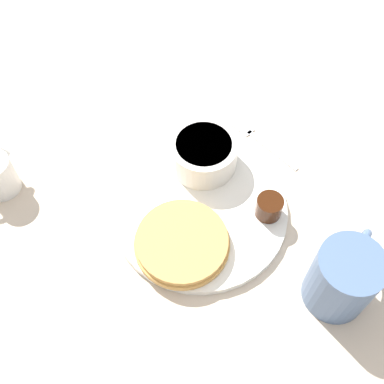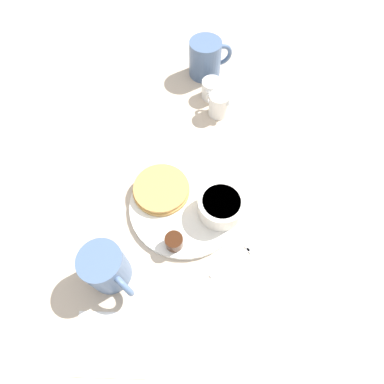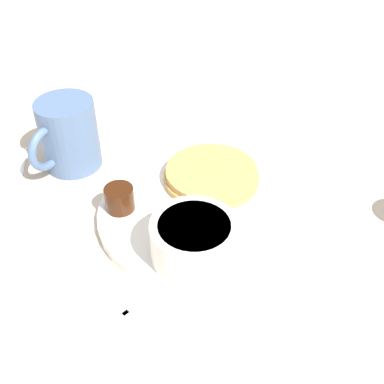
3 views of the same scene
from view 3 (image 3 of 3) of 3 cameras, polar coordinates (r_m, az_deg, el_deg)
The scene contains 8 objects.
ground_plane at distance 0.61m, azimuth 0.45°, elevation -2.93°, with size 4.00×4.00×0.00m, color #C6B299.
plate at distance 0.61m, azimuth 0.45°, elevation -2.51°, with size 0.25×0.25×0.01m.
pancake_stack at distance 0.64m, azimuth 2.32°, elevation 2.02°, with size 0.13×0.13×0.02m.
bowl at distance 0.53m, azimuth 0.25°, elevation -5.59°, with size 0.10×0.10×0.05m.
syrup_cup at distance 0.60m, azimuth -8.59°, elevation -0.77°, with size 0.04×0.04×0.03m.
butter_ramekin at distance 0.53m, azimuth -1.29°, elevation -7.12°, with size 0.05×0.05×0.04m.
coffee_mug at distance 0.69m, azimuth -14.51°, elevation 6.52°, with size 0.11×0.08×0.10m.
fork at distance 0.52m, azimuth -9.03°, elevation -12.96°, with size 0.09×0.11×0.00m.
Camera 3 is at (-0.44, -0.04, 0.42)m, focal length 45.00 mm.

